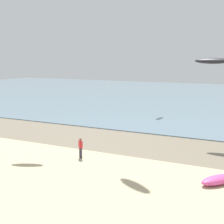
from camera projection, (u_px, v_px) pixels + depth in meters
name	position (u px, v px, depth m)	size (l,w,h in m)	color
wet_sand_strip	(162.00, 146.00, 29.48)	(120.00, 8.19, 0.01)	#7A6D59
sea	(216.00, 98.00, 64.23)	(160.00, 70.00, 0.10)	slate
person_nearest_camera	(81.00, 147.00, 25.98)	(0.49, 0.38, 1.71)	#383842
grounded_kite	(218.00, 180.00, 20.74)	(2.82, 1.02, 0.56)	#E54C99
kite_aloft_13	(213.00, 61.00, 29.68)	(3.35, 1.07, 0.54)	black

